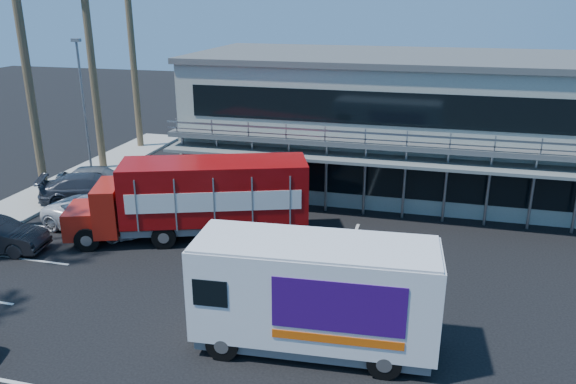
# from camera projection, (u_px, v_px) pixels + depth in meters

# --- Properties ---
(ground) EXTENTS (120.00, 120.00, 0.00)m
(ground) POSITION_uv_depth(u_px,v_px,m) (271.00, 302.00, 19.82)
(ground) COLOR black
(ground) RESTS_ON ground
(building) EXTENTS (22.40, 12.00, 7.30)m
(building) POSITION_uv_depth(u_px,v_px,m) (395.00, 120.00, 31.58)
(building) COLOR #959A8D
(building) RESTS_ON ground
(curb_strip) EXTENTS (3.00, 32.00, 0.16)m
(curb_strip) POSITION_uv_depth(u_px,v_px,m) (24.00, 206.00, 28.82)
(curb_strip) COLOR #A5A399
(curb_strip) RESTS_ON ground
(light_pole_far) EXTENTS (0.50, 0.25, 8.09)m
(light_pole_far) POSITION_uv_depth(u_px,v_px,m) (84.00, 104.00, 31.76)
(light_pole_far) COLOR gray
(light_pole_far) RESTS_ON ground
(red_truck) EXTENTS (10.61, 5.72, 3.50)m
(red_truck) POSITION_uv_depth(u_px,v_px,m) (199.00, 196.00, 24.65)
(red_truck) COLOR #AB180D
(red_truck) RESTS_ON ground
(white_van) EXTENTS (7.34, 2.94, 3.51)m
(white_van) POSITION_uv_depth(u_px,v_px,m) (314.00, 293.00, 16.69)
(white_van) COLOR white
(white_van) RESTS_ON ground
(parked_car_c) EXTENTS (5.60, 3.15, 1.48)m
(parked_car_c) POSITION_uv_depth(u_px,v_px,m) (100.00, 214.00, 25.85)
(parked_car_c) COLOR white
(parked_car_c) RESTS_ON ground
(parked_car_d) EXTENTS (5.59, 4.02, 1.50)m
(parked_car_d) POSITION_uv_depth(u_px,v_px,m) (91.00, 188.00, 29.36)
(parked_car_d) COLOR #2E333D
(parked_car_d) RESTS_ON ground
(parked_car_e) EXTENTS (4.77, 3.11, 1.51)m
(parked_car_e) POSITION_uv_depth(u_px,v_px,m) (99.00, 179.00, 30.85)
(parked_car_e) COLOR slate
(parked_car_e) RESTS_ON ground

